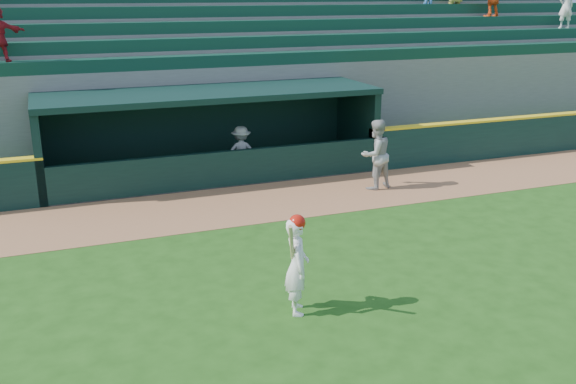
% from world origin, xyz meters
% --- Properties ---
extents(ground, '(120.00, 120.00, 0.00)m').
position_xyz_m(ground, '(0.00, 0.00, 0.00)').
color(ground, '#1E4912').
rests_on(ground, ground).
extents(warning_track, '(40.00, 3.00, 0.01)m').
position_xyz_m(warning_track, '(0.00, 4.90, 0.01)').
color(warning_track, '#99633D').
rests_on(warning_track, ground).
extents(field_wall_right, '(15.50, 0.30, 1.20)m').
position_xyz_m(field_wall_right, '(12.25, 6.55, 0.60)').
color(field_wall_right, black).
rests_on(field_wall_right, ground).
extents(dugout_player_front, '(1.05, 0.90, 1.88)m').
position_xyz_m(dugout_player_front, '(3.77, 4.93, 0.94)').
color(dugout_player_front, '#9FA09B').
rests_on(dugout_player_front, ground).
extents(dugout_player_inside, '(1.05, 0.73, 1.48)m').
position_xyz_m(dugout_player_inside, '(0.74, 7.24, 0.74)').
color(dugout_player_inside, '#AAAAA5').
rests_on(dugout_player_inside, ground).
extents(dugout, '(9.40, 2.80, 2.46)m').
position_xyz_m(dugout, '(0.00, 8.00, 1.36)').
color(dugout, '#62635E').
rests_on(dugout, ground).
extents(stands, '(34.50, 6.25, 7.54)m').
position_xyz_m(stands, '(0.02, 12.57, 2.40)').
color(stands, slate).
rests_on(stands, ground).
extents(batter_at_plate, '(0.59, 0.80, 1.73)m').
position_xyz_m(batter_at_plate, '(-0.76, -0.79, 0.86)').
color(batter_at_plate, white).
rests_on(batter_at_plate, ground).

